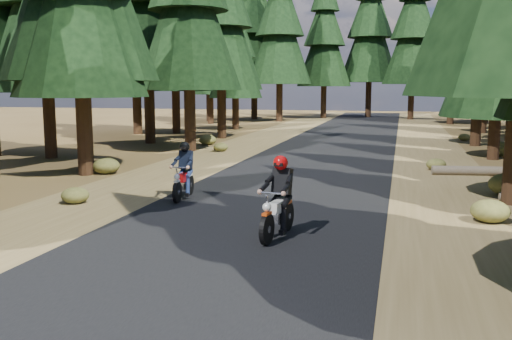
% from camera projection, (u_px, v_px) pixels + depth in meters
% --- Properties ---
extents(ground, '(120.00, 120.00, 0.00)m').
position_uv_depth(ground, '(238.00, 232.00, 11.96)').
color(ground, '#4A381A').
rests_on(ground, ground).
extents(road, '(6.00, 100.00, 0.01)m').
position_uv_depth(road, '(285.00, 190.00, 16.75)').
color(road, black).
rests_on(road, ground).
extents(shoulder_l, '(3.20, 100.00, 0.01)m').
position_uv_depth(shoulder_l, '(142.00, 183.00, 17.88)').
color(shoulder_l, brown).
rests_on(shoulder_l, ground).
extents(shoulder_r, '(3.20, 100.00, 0.01)m').
position_uv_depth(shoulder_r, '(450.00, 198.00, 15.62)').
color(shoulder_r, brown).
rests_on(shoulder_r, ground).
extents(log_near, '(5.00, 1.01, 0.32)m').
position_uv_depth(log_near, '(507.00, 171.00, 19.36)').
color(log_near, '#4C4233').
rests_on(log_near, ground).
extents(understory_shrubs, '(15.17, 33.02, 0.63)m').
position_uv_depth(understory_shrubs, '(347.00, 171.00, 18.78)').
color(understory_shrubs, '#474C1E').
rests_on(understory_shrubs, ground).
extents(rider_lead, '(0.80, 1.90, 1.65)m').
position_uv_depth(rider_lead, '(278.00, 211.00, 11.42)').
color(rider_lead, silver).
rests_on(rider_lead, road).
extents(rider_follow, '(0.64, 1.75, 1.53)m').
position_uv_depth(rider_follow, '(183.00, 180.00, 15.34)').
color(rider_follow, maroon).
rests_on(rider_follow, road).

